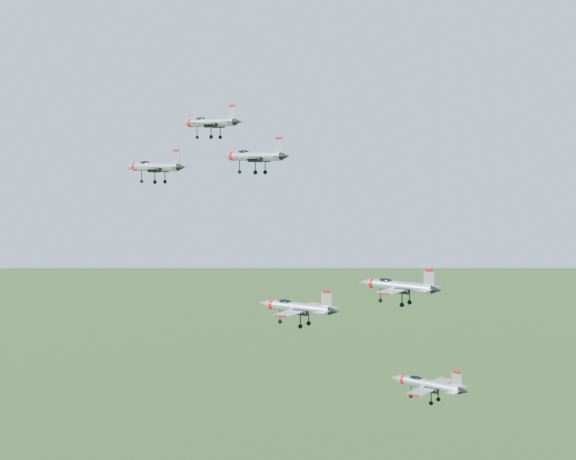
% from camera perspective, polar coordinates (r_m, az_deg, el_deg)
% --- Properties ---
extents(jet_lead, '(13.59, 11.36, 3.64)m').
position_cam_1_polar(jet_lead, '(140.14, -5.58, 7.62)').
color(jet_lead, '#B7BDC5').
extents(jet_left_high, '(13.62, 11.44, 3.65)m').
position_cam_1_polar(jet_left_high, '(126.23, -2.45, 5.28)').
color(jet_left_high, '#B7BDC5').
extents(jet_right_high, '(11.40, 9.51, 3.05)m').
position_cam_1_polar(jet_right_high, '(114.45, -9.50, 4.47)').
color(jet_right_high, '#B7BDC5').
extents(jet_left_low, '(13.54, 11.32, 3.62)m').
position_cam_1_polar(jet_left_low, '(119.08, 7.84, -3.95)').
color(jet_left_low, '#B7BDC5').
extents(jet_right_low, '(12.26, 10.15, 3.27)m').
position_cam_1_polar(jet_right_low, '(106.50, 0.64, -5.50)').
color(jet_right_low, '#B7BDC5').
extents(jet_trail, '(11.43, 9.61, 3.07)m').
position_cam_1_polar(jet_trail, '(109.52, 9.90, -10.74)').
color(jet_trail, '#B7BDC5').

